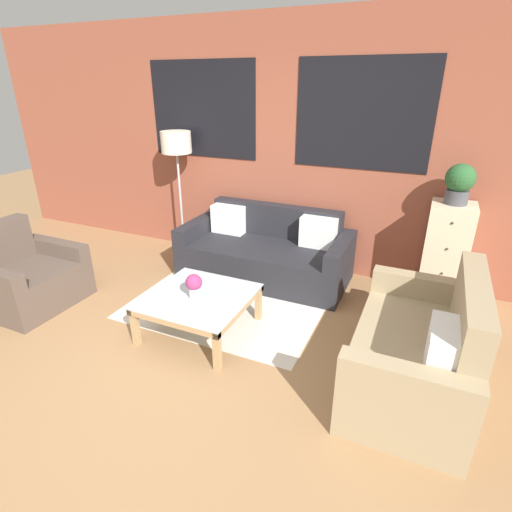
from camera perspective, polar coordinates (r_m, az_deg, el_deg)
The scene contains 11 objects.
ground_plane at distance 3.37m, azimuth -13.49°, elevation -15.92°, with size 16.00×16.00×0.00m, color #9E754C.
wall_back_brick at distance 4.80m, azimuth 2.98°, elevation 15.20°, with size 8.40×0.09×2.80m.
rug at distance 4.21m, azimuth -3.71°, elevation -6.47°, with size 1.90×1.55×0.00m.
couch_dark at distance 4.64m, azimuth 1.42°, elevation 0.40°, with size 1.91×0.88×0.78m.
settee_vintage at distance 3.21m, azimuth 22.18°, elevation -12.61°, with size 0.80×1.43×0.92m.
armchair_corner at distance 4.68m, azimuth -29.82°, elevation -2.79°, with size 0.80×0.89×0.84m.
coffee_table at distance 3.62m, azimuth -8.14°, elevation -6.36°, with size 0.88×0.88×0.37m.
floor_lamp at distance 5.10m, azimuth -11.28°, elevation 14.74°, with size 0.37×0.37×1.57m.
drawer_cabinet at distance 4.45m, azimuth 25.36°, elevation 0.30°, with size 0.41×0.41×1.04m.
potted_plant at distance 4.24m, azimuth 27.07°, elevation 9.33°, with size 0.27×0.27×0.38m.
flower_vase at distance 3.50m, azimuth -8.86°, elevation -4.09°, with size 0.15×0.15×0.23m.
Camera 1 is at (1.72, -1.99, 2.12)m, focal length 28.00 mm.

